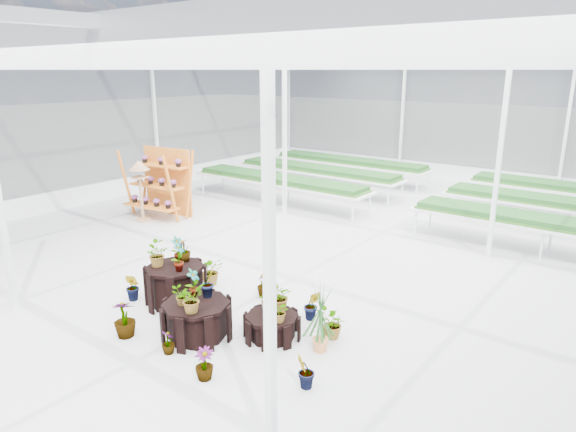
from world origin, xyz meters
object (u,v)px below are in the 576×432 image
Objects in this scene: plinth_mid at (197,320)px; plinth_low at (272,327)px; plinth_tall at (176,285)px; shelf_rack at (158,184)px; bird_table at (141,191)px.

plinth_mid is 1.22m from plinth_low.
plinth_tall is at bearing -177.40° from plinth_low.
shelf_rack is at bearing 145.52° from plinth_mid.
plinth_low is at bearing -39.25° from bird_table.
plinth_mid is at bearing -40.62° from shelf_rack.
plinth_tall is at bearing 153.43° from plinth_mid.
bird_table is at bearing 149.50° from plinth_mid.
shelf_rack reaches higher than plinth_tall.
plinth_low is (1.00, 0.70, -0.10)m from plinth_mid.
plinth_low is 7.79m from bird_table.
plinth_mid is (1.20, -0.60, -0.08)m from plinth_tall.
plinth_tall is at bearing -48.38° from bird_table.
plinth_tall is 5.86m from bird_table.
plinth_tall is 0.97× the size of plinth_mid.
plinth_low is 8.03m from shelf_rack.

